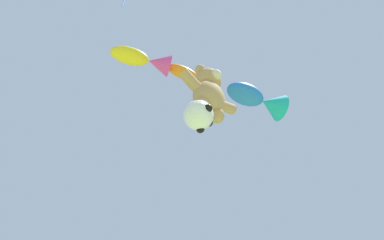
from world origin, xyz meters
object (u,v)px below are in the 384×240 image
Objects in this scene: fish_kite_tangerine at (195,77)px; fish_kite_goldfin at (144,60)px; teddy_bear_kite at (209,93)px; soccer_ball_kite at (199,116)px; fish_kite_cobalt at (259,100)px.

fish_kite_tangerine is 0.89× the size of fish_kite_goldfin.
teddy_bear_kite is 1.22× the size of fish_kite_tangerine.
soccer_ball_kite is (-0.50, -0.02, -1.66)m from teddy_bear_kite.
soccer_ball_kite is 0.44× the size of fish_kite_goldfin.
soccer_ball_kite is 3.58m from fish_kite_tangerine.
fish_kite_tangerine is at bearing -14.40° from fish_kite_goldfin.
fish_kite_tangerine reaches higher than fish_kite_cobalt.
soccer_ball_kite is 3.70m from fish_kite_goldfin.
fish_kite_goldfin is at bearing 147.50° from teddy_bear_kite.
soccer_ball_kite is 4.23m from fish_kite_cobalt.
fish_kite_goldfin is (-1.42, 1.25, 3.18)m from soccer_ball_kite.
fish_kite_cobalt is at bearing -24.31° from fish_kite_tangerine.
fish_kite_tangerine is at bearing 155.69° from fish_kite_cobalt.
soccer_ball_kite is at bearing -41.18° from fish_kite_goldfin.
fish_kite_cobalt is (2.38, -0.34, 1.43)m from teddy_bear_kite.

